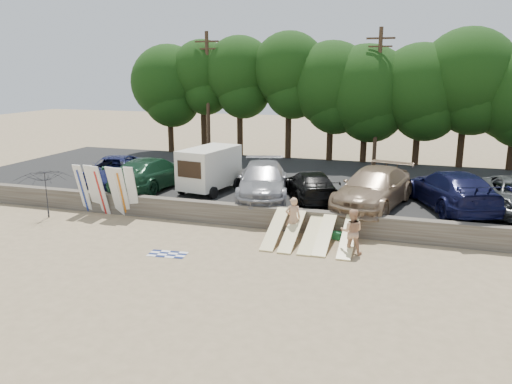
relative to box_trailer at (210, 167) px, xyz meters
The scene contains 29 objects.
ground 8.57m from the box_trailer, 46.46° to the right, with size 120.00×120.00×0.00m, color tan.
seawall 6.67m from the box_trailer, 27.89° to the right, with size 44.00×0.50×1.00m, color #6B6356.
parking_lot 7.46m from the box_trailer, 37.87° to the left, with size 44.00×14.50×0.70m, color #282828.
treeline 13.83m from the box_trailer, 61.25° to the left, with size 32.91×6.29×9.05m.
utility_poles 13.07m from the box_trailer, 52.16° to the left, with size 25.80×0.26×9.00m.
box_trailer is the anchor object (origin of this frame).
car_0 5.94m from the box_trailer, behind, with size 2.56×5.54×1.54m, color #141846.
car_1 3.36m from the box_trailer, behind, with size 2.41×5.92×1.72m, color #153923.
car_2 3.11m from the box_trailer, ahead, with size 2.43×5.99×1.74m, color #939397.
car_3 5.48m from the box_trailer, ahead, with size 2.01×4.96×1.44m, color black.
car_4 8.58m from the box_trailer, ahead, with size 2.52×6.21×1.80m, color #967B5F.
car_5 12.05m from the box_trailer, ahead, with size 2.53×6.23×1.81m, color #0E1033.
surfboard_upright_0 6.48m from the box_trailer, 146.78° to the right, with size 0.50×0.06×2.60m, color white.
surfboard_upright_1 5.99m from the box_trailer, 144.60° to the right, with size 0.50×0.06×2.60m, color white.
surfboard_upright_2 5.67m from the box_trailer, 140.41° to the right, with size 0.50×0.06×2.60m, color white.
surfboard_upright_3 5.05m from the box_trailer, 134.91° to the right, with size 0.50×0.06×2.60m, color white.
surfboard_upright_4 4.79m from the box_trailer, 131.78° to the right, with size 0.50×0.06×2.60m, color white.
surfboard_upright_5 4.38m from the box_trailer, 128.16° to the right, with size 0.50×0.06×2.60m, color white.
surfboard_low_0 6.94m from the box_trailer, 43.39° to the right, with size 0.56×3.00×0.07m, color #FFEAA0.
surfboard_low_1 7.51m from the box_trailer, 39.59° to the right, with size 0.56×3.00×0.07m, color #FFEAA0.
surfboard_low_2 8.10m from the box_trailer, 35.64° to the right, with size 0.56×3.00×0.07m, color #FFEAA0.
surfboard_low_3 8.54m from the box_trailer, 33.27° to the right, with size 0.56×3.00×0.07m, color #FFEAA0.
surfboard_low_4 9.38m from the box_trailer, 30.28° to the right, with size 0.56×3.00×0.07m, color #FFEAA0.
beachgoer_a 7.01m from the box_trailer, 36.54° to the right, with size 0.66×0.43×1.82m, color tan.
beachgoer_b 9.75m from the box_trailer, 32.44° to the right, with size 0.88×0.69×1.81m, color tan.
cooler 8.45m from the box_trailer, 26.20° to the right, with size 0.38×0.30×0.32m, color #27904E.
gear_bag 8.96m from the box_trailer, 24.56° to the right, with size 0.30×0.25×0.22m, color orange.
beach_towel 7.86m from the box_trailer, 79.91° to the right, with size 1.50×1.50×0.00m, color white.
beach_umbrella 8.21m from the box_trailer, 144.18° to the right, with size 2.62×2.67×2.40m, color black.
Camera 1 is at (4.51, -17.93, 7.03)m, focal length 35.00 mm.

